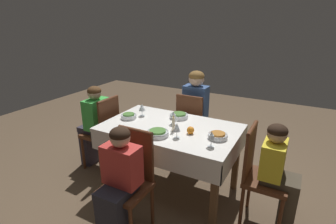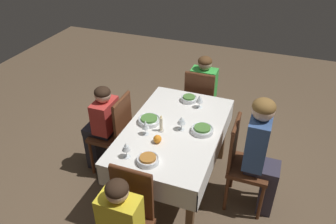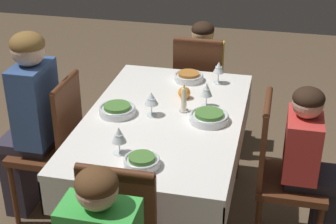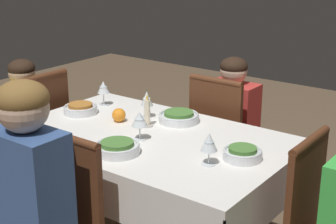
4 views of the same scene
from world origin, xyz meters
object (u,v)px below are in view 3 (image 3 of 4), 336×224
at_px(person_adult_denim, 29,116).
at_px(orange_fruit, 184,93).
at_px(wine_glass_west, 219,68).
at_px(chair_south, 55,143).
at_px(chair_north, 281,170).
at_px(bowl_north, 209,117).
at_px(wine_glass_north, 207,90).
at_px(person_child_red, 312,167).
at_px(chair_west, 199,89).
at_px(bowl_south, 117,110).
at_px(person_child_yellow, 203,76).
at_px(bowl_west, 189,77).
at_px(wine_glass_south, 151,99).
at_px(bowl_east, 142,161).
at_px(candle_centerpiece, 184,101).
at_px(wine_glass_east, 119,136).
at_px(dining_table, 164,131).

relative_size(person_adult_denim, orange_fruit, 16.48).
relative_size(wine_glass_west, orange_fruit, 1.99).
height_order(chair_south, chair_north, same).
height_order(bowl_north, wine_glass_west, wine_glass_west).
bearing_deg(wine_glass_north, person_child_red, 70.56).
height_order(bowl_north, orange_fruit, orange_fruit).
height_order(chair_west, person_adult_denim, person_adult_denim).
xyz_separation_m(person_adult_denim, bowl_north, (-0.03, 1.06, 0.10)).
height_order(chair_west, bowl_north, chair_west).
bearing_deg(bowl_south, wine_glass_west, 138.17).
relative_size(person_child_yellow, bowl_west, 5.39).
relative_size(wine_glass_south, bowl_east, 0.82).
xyz_separation_m(wine_glass_south, bowl_west, (-0.52, 0.11, -0.07)).
distance_m(bowl_north, wine_glass_west, 0.53).
distance_m(bowl_west, wine_glass_west, 0.20).
distance_m(person_child_yellow, wine_glass_west, 0.67).
distance_m(chair_west, bowl_east, 1.46).
height_order(chair_north, candle_centerpiece, chair_north).
relative_size(wine_glass_north, candle_centerpiece, 0.87).
relative_size(chair_north, bowl_north, 4.36).
bearing_deg(chair_west, candle_centerpiece, 93.45).
bearing_deg(wine_glass_west, person_child_red, 46.73).
bearing_deg(orange_fruit, wine_glass_east, -15.27).
bearing_deg(person_child_red, candle_centerpiece, 80.43).
distance_m(dining_table, chair_south, 0.68).
bearing_deg(person_child_yellow, bowl_east, 88.94).
xyz_separation_m(bowl_north, wine_glass_east, (0.42, -0.37, 0.07)).
xyz_separation_m(person_child_red, bowl_west, (-0.56, -0.78, 0.22)).
distance_m(person_child_yellow, bowl_north, 1.13).
bearing_deg(chair_north, person_child_yellow, 28.81).
relative_size(wine_glass_west, bowl_east, 0.84).
xyz_separation_m(bowl_south, wine_glass_east, (0.40, 0.14, 0.07)).
bearing_deg(person_child_yellow, dining_table, 87.62).
distance_m(bowl_west, candle_centerpiece, 0.44).
bearing_deg(person_adult_denim, chair_south, 90.00).
relative_size(dining_table, person_child_red, 1.35).
relative_size(bowl_west, bowl_east, 1.07).
xyz_separation_m(chair_west, person_child_red, (0.96, 0.78, 0.04)).
bearing_deg(person_child_red, person_child_yellow, 34.73).
bearing_deg(dining_table, chair_south, -86.78).
bearing_deg(orange_fruit, wine_glass_south, -27.97).
height_order(chair_south, wine_glass_north, chair_south).
height_order(bowl_south, wine_glass_south, wine_glass_south).
relative_size(person_adult_denim, bowl_east, 6.98).
bearing_deg(chair_west, chair_south, 53.62).
relative_size(person_child_red, wine_glass_south, 7.26).
bearing_deg(person_child_yellow, wine_glass_north, 100.18).
distance_m(bowl_north, wine_glass_east, 0.57).
relative_size(chair_south, candle_centerpiece, 5.55).
height_order(dining_table, person_child_yellow, person_child_yellow).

